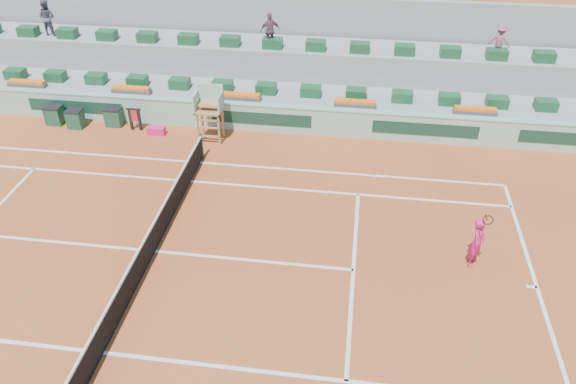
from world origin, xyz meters
name	(u,v)px	position (x,y,z in m)	size (l,w,h in m)	color
ground	(155,251)	(0.00, 0.00, 0.00)	(90.00, 90.00, 0.00)	#9C431E
seating_tier_lower	(228,94)	(0.00, 10.70, 0.60)	(36.00, 4.00, 1.20)	gray
seating_tier_upper	(235,67)	(0.00, 12.30, 1.30)	(36.00, 2.40, 2.60)	gray
stadium_back_wall	(241,38)	(0.00, 13.90, 2.20)	(36.00, 0.40, 4.40)	gray
player_bag	(156,131)	(-2.50, 7.52, 0.17)	(0.77, 0.34, 0.34)	#DD1C6D
spectator_left	(47,17)	(-9.03, 11.97, 3.44)	(0.82, 0.64, 1.68)	#4D4D5A
spectator_mid	(270,30)	(1.89, 11.74, 3.39)	(0.93, 0.39, 1.59)	#6E4958
spectator_right	(500,41)	(12.07, 11.99, 3.32)	(0.93, 0.54, 1.44)	#954A5A
court_lines	(155,251)	(0.00, 0.00, 0.01)	(23.89, 11.09, 0.01)	silver
tennis_net	(153,239)	(0.00, 0.00, 0.53)	(0.10, 11.97, 1.10)	black
advertising_hoarding	(217,115)	(0.02, 8.50, 0.63)	(36.00, 0.34, 1.26)	#90B5A4
umpire_chair	(210,106)	(0.00, 7.50, 1.54)	(1.10, 0.90, 2.40)	#9D6D3B
seat_row_lower	(223,86)	(0.00, 9.80, 1.42)	(32.90, 0.60, 0.44)	#184828
seat_row_upper	(230,41)	(0.00, 11.70, 2.82)	(32.90, 0.60, 0.44)	#184828
flower_planters	(186,93)	(-1.50, 9.00, 1.33)	(26.80, 0.36, 0.28)	#484848
drink_cooler_a	(114,116)	(-4.62, 8.09, 0.42)	(0.75, 0.65, 0.84)	#17452C
drink_cooler_b	(75,119)	(-6.24, 7.66, 0.42)	(0.69, 0.60, 0.84)	#17452C
drink_cooler_c	(55,115)	(-7.32, 7.87, 0.42)	(0.76, 0.66, 0.84)	#17452C
towel_rack	(135,117)	(-3.51, 7.78, 0.60)	(0.66, 0.11, 1.03)	black
tennis_player	(477,242)	(10.09, 0.83, 0.87)	(0.62, 0.93, 2.28)	#DD1C6D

